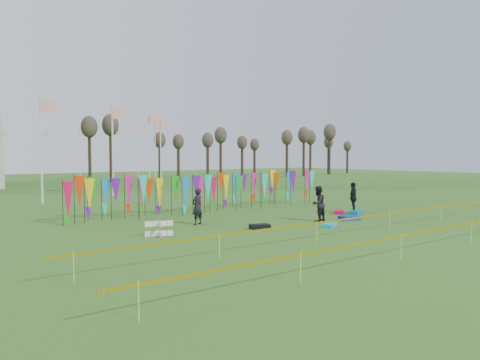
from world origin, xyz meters
TOP-DOWN VIEW (x-y plane):
  - ground at (0.00, 0.00)m, footprint 160.00×160.00m
  - banner_row at (0.28, 9.11)m, footprint 18.64×0.64m
  - caution_tape_near at (-0.22, -2.40)m, footprint 26.00×0.02m
  - caution_tape_far at (-0.22, -6.40)m, footprint 26.00×0.02m
  - tree_line at (32.00, 44.00)m, footprint 53.92×1.92m
  - box_kite at (-6.58, 2.93)m, footprint 0.64×0.64m
  - person_left at (-3.28, 4.90)m, footprint 0.81×0.67m
  - person_mid at (2.62, 1.83)m, footprint 1.04×0.74m
  - person_right at (6.97, 2.88)m, footprint 1.32×1.19m
  - kite_bag_turquoise at (1.50, -0.01)m, footprint 1.10×0.82m
  - kite_bag_blue at (4.40, 1.10)m, footprint 1.27×0.83m
  - kite_bag_red at (6.20, 3.34)m, footprint 1.26×1.15m
  - kite_bag_black at (-1.60, 1.81)m, footprint 1.11×0.88m
  - kite_bag_teal at (6.95, 2.61)m, footprint 1.27×0.89m

SIDE VIEW (x-z plane):
  - ground at x=0.00m, z-range 0.00..0.00m
  - kite_bag_turquoise at x=1.50m, z-range 0.00..0.20m
  - kite_bag_red at x=6.20m, z-range 0.00..0.22m
  - kite_bag_teal at x=6.95m, z-range 0.00..0.22m
  - kite_bag_black at x=-1.60m, z-range 0.00..0.23m
  - kite_bag_blue at x=4.40m, z-range 0.00..0.24m
  - box_kite at x=-6.58m, z-range 0.00..0.71m
  - caution_tape_near at x=-0.22m, z-range 0.33..1.23m
  - caution_tape_far at x=-0.22m, z-range 0.33..1.23m
  - person_left at x=-3.28m, z-range 0.00..1.91m
  - person_mid at x=2.62m, z-range 0.00..1.96m
  - person_right at x=6.97m, z-range 0.00..1.96m
  - banner_row at x=0.28m, z-range 0.33..2.76m
  - tree_line at x=32.00m, z-range 2.25..10.09m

